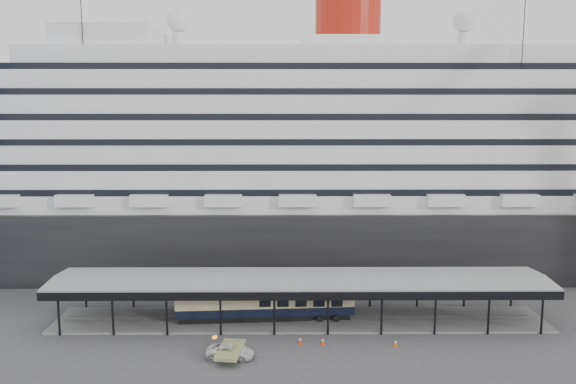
{
  "coord_description": "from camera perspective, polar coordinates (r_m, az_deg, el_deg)",
  "views": [
    {
      "loc": [
        -1.81,
        -56.83,
        23.89
      ],
      "look_at": [
        -1.37,
        8.0,
        14.57
      ],
      "focal_mm": 35.0,
      "sensor_mm": 36.0,
      "label": 1
    }
  ],
  "objects": [
    {
      "name": "pullman_carriage",
      "position": [
        65.48,
        -2.32,
        -10.95
      ],
      "size": [
        20.38,
        3.94,
        19.88
      ],
      "rotation": [
        0.0,
        0.0,
        0.07
      ],
      "color": "black",
      "rests_on": "ground"
    },
    {
      "name": "traffic_cone_right",
      "position": [
        60.55,
        10.88,
        -14.82
      ],
      "size": [
        0.47,
        0.47,
        0.75
      ],
      "rotation": [
        0.0,
        0.0,
        0.27
      ],
      "color": "#D2580B",
      "rests_on": "ground"
    },
    {
      "name": "traffic_cone_mid",
      "position": [
        60.1,
        3.55,
        -14.87
      ],
      "size": [
        0.5,
        0.5,
        0.74
      ],
      "rotation": [
        0.0,
        0.0,
        0.41
      ],
      "color": "red",
      "rests_on": "ground"
    },
    {
      "name": "platform_canopy",
      "position": [
        65.49,
        1.24,
        -11.01
      ],
      "size": [
        56.0,
        9.18,
        5.3
      ],
      "color": "slate",
      "rests_on": "ground"
    },
    {
      "name": "ground",
      "position": [
        61.67,
        1.37,
        -14.61
      ],
      "size": [
        200.0,
        200.0,
        0.0
      ],
      "primitive_type": "plane",
      "color": "#3B3B3E",
      "rests_on": "ground"
    },
    {
      "name": "port_truck",
      "position": [
        57.23,
        -5.87,
        -15.82
      ],
      "size": [
        4.91,
        2.71,
        1.3
      ],
      "primitive_type": "imported",
      "rotation": [
        0.0,
        0.0,
        1.45
      ],
      "color": "silver",
      "rests_on": "ground"
    },
    {
      "name": "cruise_ship",
      "position": [
        89.02,
        0.81,
        4.61
      ],
      "size": [
        130.0,
        30.0,
        43.9
      ],
      "color": "black",
      "rests_on": "ground"
    },
    {
      "name": "traffic_cone_left",
      "position": [
        60.12,
        1.25,
        -14.82
      ],
      "size": [
        0.48,
        0.48,
        0.81
      ],
      "rotation": [
        0.0,
        0.0,
        0.18
      ],
      "color": "red",
      "rests_on": "ground"
    }
  ]
}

